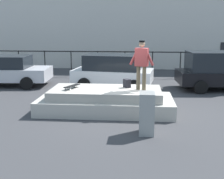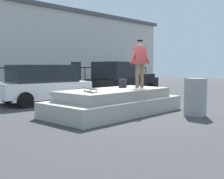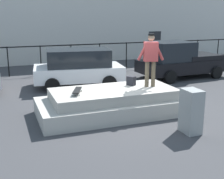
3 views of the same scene
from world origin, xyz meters
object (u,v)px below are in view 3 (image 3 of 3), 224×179
object	(u,v)px
skateboarder	(151,56)
backpack	(131,81)
utility_box	(191,111)
car_white_hatchback_mid	(78,67)
skateboard	(77,90)
car_black_pickup_far	(179,60)

from	to	relation	value
skateboarder	backpack	bearing A→B (deg)	143.65
backpack	utility_box	xyz separation A→B (m)	(0.68, -2.61, -0.39)
backpack	car_white_hatchback_mid	size ratio (longest dim) A/B	0.08
skateboard	car_black_pickup_far	xyz separation A→B (m)	(6.61, 4.40, -0.02)
skateboard	utility_box	world-z (taller)	utility_box
car_black_pickup_far	utility_box	xyz separation A→B (m)	(-3.89, -6.62, -0.30)
skateboard	utility_box	size ratio (longest dim) A/B	0.67
car_black_pickup_far	skateboard	bearing A→B (deg)	-146.32
car_black_pickup_far	backpack	bearing A→B (deg)	-138.80
skateboard	car_white_hatchback_mid	xyz separation A→B (m)	(1.17, 4.40, -0.05)
car_black_pickup_far	utility_box	bearing A→B (deg)	-120.47
skateboarder	skateboard	bearing A→B (deg)	-179.76
backpack	skateboard	bearing A→B (deg)	-111.16
skateboarder	car_black_pickup_far	size ratio (longest dim) A/B	0.38
skateboarder	car_black_pickup_far	bearing A→B (deg)	47.38
car_black_pickup_far	car_white_hatchback_mid	bearing A→B (deg)	179.99
skateboard	utility_box	bearing A→B (deg)	-39.17
skateboard	car_black_pickup_far	world-z (taller)	car_black_pickup_far
car_white_hatchback_mid	car_black_pickup_far	world-z (taller)	car_black_pickup_far
utility_box	car_white_hatchback_mid	bearing A→B (deg)	103.18
car_white_hatchback_mid	utility_box	xyz separation A→B (m)	(1.54, -6.62, -0.28)
utility_box	skateboard	bearing A→B (deg)	140.89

